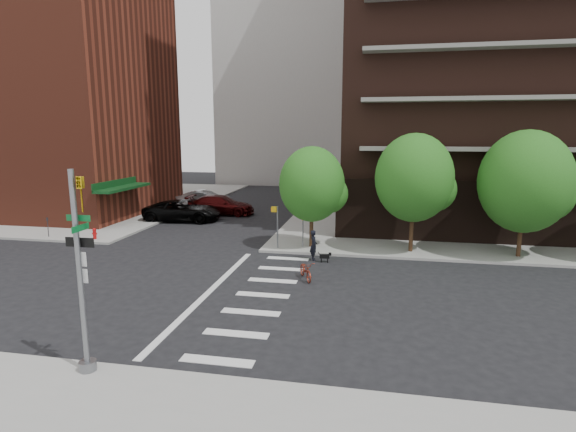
{
  "coord_description": "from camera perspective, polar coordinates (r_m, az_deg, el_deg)",
  "views": [
    {
      "loc": [
        7.67,
        -18.48,
        7.12
      ],
      "look_at": [
        3.0,
        6.0,
        2.5
      ],
      "focal_mm": 28.0,
      "sensor_mm": 36.0,
      "label": 1
    }
  ],
  "objects": [
    {
      "name": "dog_walker",
      "position": [
        25.47,
        3.27,
        -3.73
      ],
      "size": [
        0.73,
        0.6,
        1.73
      ],
      "primitive_type": "imported",
      "rotation": [
        0.0,
        0.0,
        1.9
      ],
      "color": "black",
      "rests_on": "ground"
    },
    {
      "name": "parked_car_silver",
      "position": [
        43.83,
        -10.56,
        2.09
      ],
      "size": [
        2.1,
        5.26,
        1.7
      ],
      "primitive_type": "imported",
      "rotation": [
        0.0,
        0.0,
        1.63
      ],
      "color": "gray",
      "rests_on": "ground"
    },
    {
      "name": "pedestrian_signal",
      "position": [
        27.45,
        -0.65,
        -0.56
      ],
      "size": [
        2.18,
        0.67,
        2.6
      ],
      "color": "slate",
      "rests_on": "sidewalk_ne"
    },
    {
      "name": "sidewalk_nw",
      "position": [
        53.36,
        -26.42,
        1.81
      ],
      "size": [
        31.0,
        33.0,
        0.15
      ],
      "primitive_type": "cube",
      "color": "gray",
      "rests_on": "ground"
    },
    {
      "name": "parked_car_black",
      "position": [
        37.69,
        -13.23,
        0.66
      ],
      "size": [
        3.47,
        6.47,
        1.73
      ],
      "primitive_type": "imported",
      "rotation": [
        0.0,
        0.0,
        1.67
      ],
      "color": "black",
      "rests_on": "ground"
    },
    {
      "name": "midrise_nw",
      "position": [
        47.12,
        -29.05,
        12.9
      ],
      "size": [
        21.4,
        15.5,
        20.0
      ],
      "color": "maroon",
      "rests_on": "sidewalk_nw"
    },
    {
      "name": "tree_a",
      "position": [
        27.4,
        3.04,
        4.04
      ],
      "size": [
        4.0,
        4.0,
        5.9
      ],
      "color": "#301E11",
      "rests_on": "sidewalk_ne"
    },
    {
      "name": "tree_c",
      "position": [
        28.36,
        27.89,
        3.88
      ],
      "size": [
        5.0,
        5.0,
        6.8
      ],
      "color": "#301E11",
      "rests_on": "sidewalk_ne"
    },
    {
      "name": "scooter",
      "position": [
        22.26,
        2.27,
        -6.88
      ],
      "size": [
        1.32,
        1.9,
        0.94
      ],
      "primitive_type": "imported",
      "rotation": [
        0.0,
        0.0,
        0.43
      ],
      "color": "maroon",
      "rests_on": "ground"
    },
    {
      "name": "parking_meter",
      "position": [
        34.62,
        -28.21,
        -1.02
      ],
      "size": [
        0.1,
        0.08,
        1.32
      ],
      "color": "black",
      "rests_on": "sidewalk_nw"
    },
    {
      "name": "fire_hydrant",
      "position": [
        32.62,
        -23.35,
        -1.99
      ],
      "size": [
        0.24,
        0.24,
        0.73
      ],
      "color": "#A50C0C",
      "rests_on": "sidewalk_nw"
    },
    {
      "name": "dog",
      "position": [
        25.21,
        4.75,
        -5.11
      ],
      "size": [
        0.66,
        0.23,
        0.56
      ],
      "rotation": [
        0.0,
        0.0,
        0.09
      ],
      "color": "black",
      "rests_on": "ground"
    },
    {
      "name": "parked_car_maroon",
      "position": [
        40.06,
        -8.54,
        1.39
      ],
      "size": [
        2.67,
        6.02,
        1.72
      ],
      "primitive_type": "imported",
      "rotation": [
        0.0,
        0.0,
        1.62
      ],
      "color": "#360808",
      "rests_on": "ground"
    },
    {
      "name": "sidewalk_ne",
      "position": [
        44.46,
        27.41,
        0.19
      ],
      "size": [
        39.0,
        33.0,
        0.15
      ],
      "primitive_type": "cube",
      "color": "gray",
      "rests_on": "ground"
    },
    {
      "name": "tree_b",
      "position": [
        27.2,
        15.72,
        4.68
      ],
      "size": [
        4.5,
        4.5,
        6.65
      ],
      "color": "#301E11",
      "rests_on": "sidewalk_ne"
    },
    {
      "name": "crosswalk",
      "position": [
        20.54,
        -5.39,
        -9.81
      ],
      "size": [
        3.85,
        13.0,
        0.01
      ],
      "color": "silver",
      "rests_on": "ground"
    },
    {
      "name": "ground",
      "position": [
        21.24,
        -11.2,
        -9.29
      ],
      "size": [
        120.0,
        120.0,
        0.0
      ],
      "primitive_type": "plane",
      "color": "black",
      "rests_on": "ground"
    },
    {
      "name": "traffic_signal",
      "position": [
        14.37,
        -24.68,
        -8.4
      ],
      "size": [
        0.9,
        0.75,
        6.0
      ],
      "color": "slate",
      "rests_on": "sidewalk_s"
    }
  ]
}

